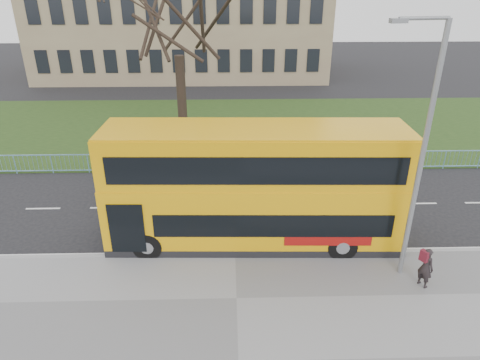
{
  "coord_description": "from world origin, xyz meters",
  "views": [
    {
      "loc": [
        -0.2,
        -15.38,
        9.84
      ],
      "look_at": [
        0.26,
        1.0,
        2.08
      ],
      "focal_mm": 32.0,
      "sensor_mm": 36.0,
      "label": 1
    }
  ],
  "objects": [
    {
      "name": "ground",
      "position": [
        0.0,
        0.0,
        0.0
      ],
      "size": [
        120.0,
        120.0,
        0.0
      ],
      "primitive_type": "plane",
      "color": "black",
      "rests_on": "ground"
    },
    {
      "name": "kerb",
      "position": [
        0.0,
        -1.55,
        0.07
      ],
      "size": [
        80.0,
        0.2,
        0.14
      ],
      "primitive_type": "cube",
      "color": "gray",
      "rests_on": "ground"
    },
    {
      "name": "grass_verge",
      "position": [
        0.0,
        14.3,
        0.04
      ],
      "size": [
        80.0,
        15.4,
        0.08
      ],
      "primitive_type": "cube",
      "color": "#1F3914",
      "rests_on": "ground"
    },
    {
      "name": "guard_railing",
      "position": [
        0.0,
        6.6,
        0.55
      ],
      "size": [
        40.0,
        0.12,
        1.1
      ],
      "primitive_type": null,
      "color": "#7AB5D9",
      "rests_on": "ground"
    },
    {
      "name": "bare_tree",
      "position": [
        -3.0,
        10.0,
        6.91
      ],
      "size": [
        9.56,
        9.56,
        13.65
      ],
      "primitive_type": null,
      "color": "black",
      "rests_on": "grass_verge"
    },
    {
      "name": "civic_building",
      "position": [
        -5.0,
        35.0,
        7.0
      ],
      "size": [
        30.0,
        15.0,
        14.0
      ],
      "primitive_type": "cube",
      "color": "#846E54",
      "rests_on": "ground"
    },
    {
      "name": "yellow_bus",
      "position": [
        0.79,
        -0.51,
        2.58
      ],
      "size": [
        11.57,
        3.08,
        4.82
      ],
      "rotation": [
        0.0,
        0.0,
        -0.03
      ],
      "color": "#E3A009",
      "rests_on": "ground"
    },
    {
      "name": "pedestrian",
      "position": [
        6.49,
        -3.63,
        0.88
      ],
      "size": [
        0.59,
        0.66,
        1.51
      ],
      "primitive_type": "imported",
      "rotation": [
        0.0,
        0.0,
        2.11
      ],
      "color": "black",
      "rests_on": "pavement"
    },
    {
      "name": "street_lamp",
      "position": [
        5.89,
        -2.87,
        4.93
      ],
      "size": [
        1.85,
        0.44,
        8.77
      ],
      "rotation": [
        0.0,
        0.0,
        0.15
      ],
      "color": "gray",
      "rests_on": "pavement"
    }
  ]
}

